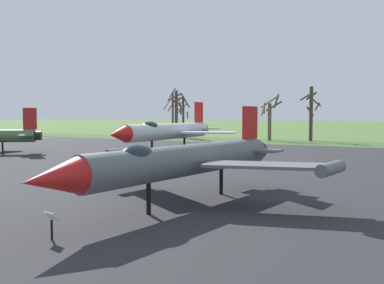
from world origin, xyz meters
TOP-DOWN VIEW (x-y plane):
  - asphalt_apron at (0.00, 16.58)m, footprint 73.36×55.28m
  - grass_verge_strip at (0.00, 50.22)m, footprint 133.36×12.00m
  - jet_fighter_front_left at (13.61, 3.89)m, footprint 12.76×15.27m
  - info_placard_front_left at (12.59, -2.81)m, footprint 0.57×0.34m
  - jet_fighter_rear_center at (-0.55, 24.89)m, footprint 13.60×17.71m
  - bare_tree_far_left at (-17.79, 55.50)m, footprint 3.32×2.49m
  - bare_tree_left_of_center at (-17.00, 52.86)m, footprint 2.61×2.56m
  - bare_tree_center at (-14.12, 51.69)m, footprint 2.74×2.74m
  - bare_tree_right_of_center at (1.32, 52.72)m, footprint 3.53×3.25m
  - bare_tree_far_right at (7.47, 54.19)m, footprint 3.31×3.30m

SIDE VIEW (x-z plane):
  - asphalt_apron at x=0.00m, z-range 0.00..0.05m
  - grass_verge_strip at x=0.00m, z-range 0.00..0.06m
  - info_placard_front_left at x=12.59m, z-range 0.13..1.11m
  - jet_fighter_front_left at x=13.61m, z-range -0.22..4.39m
  - jet_fighter_rear_center at x=-0.55m, z-range -0.37..5.30m
  - bare_tree_right_of_center at x=1.32m, z-range 0.18..7.63m
  - bare_tree_center at x=-14.12m, z-range 0.28..8.27m
  - bare_tree_far_right at x=7.47m, z-range 0.39..8.96m
  - bare_tree_left_of_center at x=-17.00m, z-range 0.14..9.24m
  - bare_tree_far_left at x=-17.79m, z-range 0.43..9.12m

